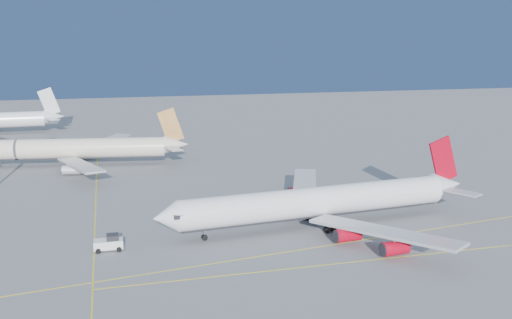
# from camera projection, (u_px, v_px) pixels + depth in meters

# --- Properties ---
(ground) EXTENTS (500.00, 500.00, 0.00)m
(ground) POSITION_uv_depth(u_px,v_px,m) (331.00, 231.00, 99.59)
(ground) COLOR slate
(ground) RESTS_ON ground
(taxiway_lines) EXTENTS (118.86, 140.00, 0.02)m
(taxiway_lines) POSITION_uv_depth(u_px,v_px,m) (241.00, 227.00, 101.90)
(taxiway_lines) COLOR yellow
(taxiway_lines) RESTS_ON ground
(airliner_virgin) EXTENTS (60.65, 54.24, 14.96)m
(airliner_virgin) POSITION_uv_depth(u_px,v_px,m) (323.00, 202.00, 101.63)
(airliner_virgin) COLOR white
(airliner_virgin) RESTS_ON ground
(airliner_etihad) EXTENTS (58.24, 53.30, 15.23)m
(airliner_etihad) POSITION_uv_depth(u_px,v_px,m) (78.00, 149.00, 150.37)
(airliner_etihad) COLOR beige
(airliner_etihad) RESTS_ON ground
(pushback_tug) EXTENTS (4.55, 2.80, 2.55)m
(pushback_tug) POSITION_uv_depth(u_px,v_px,m) (109.00, 243.00, 90.47)
(pushback_tug) COLOR white
(pushback_tug) RESTS_ON ground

